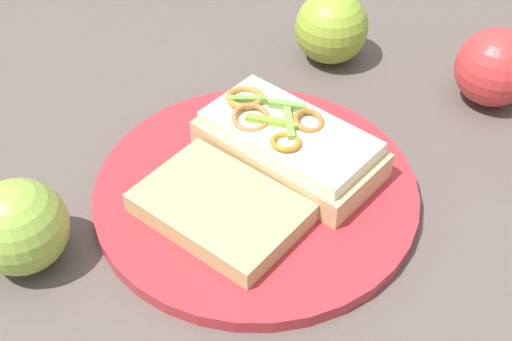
% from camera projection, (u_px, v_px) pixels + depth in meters
% --- Properties ---
extents(ground_plane, '(2.00, 2.00, 0.00)m').
position_uv_depth(ground_plane, '(256.00, 196.00, 0.65)').
color(ground_plane, '#554943').
rests_on(ground_plane, ground).
extents(plate, '(0.30, 0.30, 0.01)m').
position_uv_depth(plate, '(256.00, 191.00, 0.65)').
color(plate, '#B52B32').
rests_on(plate, ground_plane).
extents(sandwich, '(0.17, 0.19, 0.05)m').
position_uv_depth(sandwich, '(288.00, 143.00, 0.65)').
color(sandwich, tan).
rests_on(sandwich, plate).
extents(bread_slice_side, '(0.16, 0.17, 0.02)m').
position_uv_depth(bread_slice_side, '(220.00, 208.00, 0.61)').
color(bread_slice_side, tan).
rests_on(bread_slice_side, plate).
extents(apple_0, '(0.10, 0.10, 0.08)m').
position_uv_depth(apple_0, '(331.00, 27.00, 0.79)').
color(apple_0, '#89A831').
rests_on(apple_0, ground_plane).
extents(apple_2, '(0.11, 0.11, 0.08)m').
position_uv_depth(apple_2, '(19.00, 227.00, 0.57)').
color(apple_2, '#8CAF3E').
rests_on(apple_2, ground_plane).
extents(apple_3, '(0.12, 0.12, 0.08)m').
position_uv_depth(apple_3, '(495.00, 67.00, 0.73)').
color(apple_3, red).
rests_on(apple_3, ground_plane).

